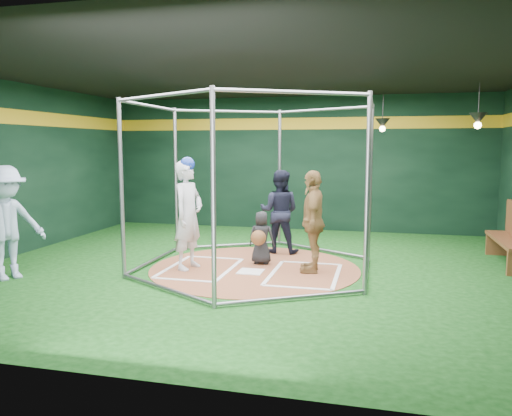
# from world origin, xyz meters

# --- Properties ---
(room_shell) EXTENTS (10.10, 9.10, 3.53)m
(room_shell) POSITION_xyz_m (0.00, 0.01, 1.75)
(room_shell) COLOR #0D3A0D
(room_shell) RESTS_ON ground
(clay_disc) EXTENTS (3.80, 3.80, 0.01)m
(clay_disc) POSITION_xyz_m (0.00, 0.00, 0.01)
(clay_disc) COLOR brown
(clay_disc) RESTS_ON ground
(home_plate) EXTENTS (0.43, 0.43, 0.01)m
(home_plate) POSITION_xyz_m (0.00, -0.30, 0.02)
(home_plate) COLOR white
(home_plate) RESTS_ON clay_disc
(batter_box_left) EXTENTS (1.17, 1.77, 0.01)m
(batter_box_left) POSITION_xyz_m (-0.95, -0.25, 0.02)
(batter_box_left) COLOR white
(batter_box_left) RESTS_ON clay_disc
(batter_box_right) EXTENTS (1.17, 1.77, 0.01)m
(batter_box_right) POSITION_xyz_m (0.95, -0.25, 0.02)
(batter_box_right) COLOR white
(batter_box_right) RESTS_ON clay_disc
(batting_cage) EXTENTS (4.05, 4.67, 3.00)m
(batting_cage) POSITION_xyz_m (-0.00, -0.00, 1.50)
(batting_cage) COLOR gray
(batting_cage) RESTS_ON ground
(pendant_lamp_near) EXTENTS (0.34, 0.34, 0.90)m
(pendant_lamp_near) POSITION_xyz_m (2.20, 3.60, 2.74)
(pendant_lamp_near) COLOR black
(pendant_lamp_near) RESTS_ON room_shell
(pendant_lamp_far) EXTENTS (0.34, 0.34, 0.90)m
(pendant_lamp_far) POSITION_xyz_m (4.00, 2.00, 2.74)
(pendant_lamp_far) COLOR black
(pendant_lamp_far) RESTS_ON room_shell
(batter_figure) EXTENTS (0.61, 0.79, 2.01)m
(batter_figure) POSITION_xyz_m (-1.15, -0.31, 1.01)
(batter_figure) COLOR silver
(batter_figure) RESTS_ON clay_disc
(visitor_leopard) EXTENTS (0.53, 1.09, 1.79)m
(visitor_leopard) POSITION_xyz_m (1.05, 0.01, 0.91)
(visitor_leopard) COLOR tan
(visitor_leopard) RESTS_ON clay_disc
(catcher_figure) EXTENTS (0.50, 0.56, 1.00)m
(catcher_figure) POSITION_xyz_m (0.04, 0.33, 0.52)
(catcher_figure) COLOR black
(catcher_figure) RESTS_ON clay_disc
(umpire) EXTENTS (0.85, 0.67, 1.72)m
(umpire) POSITION_xyz_m (0.17, 1.43, 0.87)
(umpire) COLOR black
(umpire) RESTS_ON clay_disc
(bystander_blue) EXTENTS (1.23, 1.42, 1.90)m
(bystander_blue) POSITION_xyz_m (-3.83, -1.67, 0.95)
(bystander_blue) COLOR #A0B6D4
(bystander_blue) RESTS_ON ground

